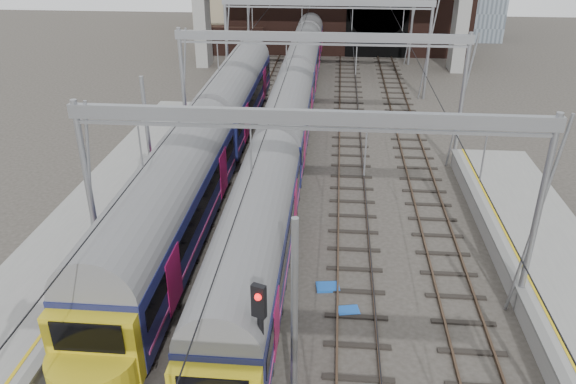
# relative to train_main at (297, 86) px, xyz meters

# --- Properties ---
(tracks) EXTENTS (14.40, 80.00, 0.22)m
(tracks) POSITION_rel_train_main_xyz_m (2.00, -15.55, -2.35)
(tracks) COLOR #4C3828
(tracks) RESTS_ON ground
(overhead_line) EXTENTS (16.80, 80.00, 8.00)m
(overhead_line) POSITION_rel_train_main_xyz_m (2.00, -9.07, 4.20)
(overhead_line) COLOR gray
(overhead_line) RESTS_ON ground
(retaining_wall) EXTENTS (28.00, 2.75, 9.00)m
(retaining_wall) POSITION_rel_train_main_xyz_m (3.40, 21.38, 1.96)
(retaining_wall) COLOR black
(retaining_wall) RESTS_ON ground
(train_main) EXTENTS (2.60, 60.27, 4.55)m
(train_main) POSITION_rel_train_main_xyz_m (0.00, 0.00, 0.00)
(train_main) COLOR black
(train_main) RESTS_ON ground
(train_second) EXTENTS (2.91, 33.66, 4.97)m
(train_second) POSITION_rel_train_main_xyz_m (-4.00, -11.78, 0.18)
(train_second) COLOR black
(train_second) RESTS_ON ground
(signal_near_centre) EXTENTS (0.42, 0.48, 5.35)m
(signal_near_centre) POSITION_rel_train_main_xyz_m (1.13, -29.05, 0.96)
(signal_near_centre) COLOR black
(signal_near_centre) RESTS_ON ground
(relay_cabinet) EXTENTS (0.56, 0.48, 1.08)m
(relay_cabinet) POSITION_rel_train_main_xyz_m (-3.69, -27.95, -1.83)
(relay_cabinet) COLOR silver
(relay_cabinet) RESTS_ON ground
(equip_cover_a) EXTENTS (0.93, 0.74, 0.10)m
(equip_cover_a) POSITION_rel_train_main_xyz_m (3.70, -23.23, -2.32)
(equip_cover_a) COLOR blue
(equip_cover_a) RESTS_ON ground
(equip_cover_b) EXTENTS (0.78, 0.57, 0.09)m
(equip_cover_b) POSITION_rel_train_main_xyz_m (-0.27, -24.12, -2.33)
(equip_cover_b) COLOR blue
(equip_cover_b) RESTS_ON ground
(equip_cover_c) EXTENTS (1.02, 0.78, 0.11)m
(equip_cover_c) POSITION_rel_train_main_xyz_m (2.88, -21.76, -2.31)
(equip_cover_c) COLOR blue
(equip_cover_c) RESTS_ON ground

